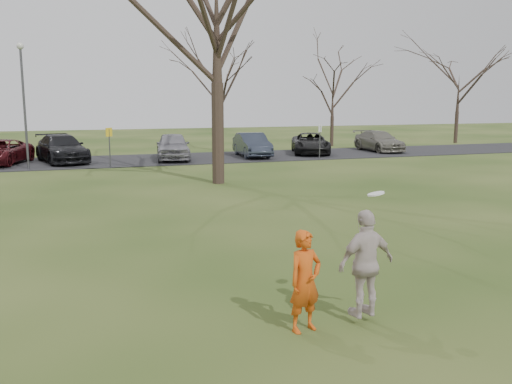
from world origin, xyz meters
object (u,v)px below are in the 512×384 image
at_px(car_7, 379,141).
at_px(catching_play, 366,263).
at_px(car_5, 252,145).
at_px(big_tree, 216,12).
at_px(car_2, 0,152).
at_px(lamp_post, 23,90).
at_px(car_3, 62,148).
at_px(car_4, 173,146).
at_px(car_6, 310,143).
at_px(player_defender, 305,281).

xyz_separation_m(car_7, catching_play, (-15.55, -25.36, 0.26)).
relative_size(car_5, catching_play, 2.23).
relative_size(car_5, big_tree, 0.31).
distance_m(car_2, car_7, 23.61).
height_order(car_7, lamp_post, lamp_post).
distance_m(car_3, car_4, 6.18).
distance_m(car_6, big_tree, 14.87).
height_order(car_4, car_6, car_4).
bearing_deg(car_7, car_4, -175.52).
height_order(car_2, car_5, car_5).
bearing_deg(car_6, big_tree, -112.19).
relative_size(car_5, lamp_post, 0.70).
distance_m(car_3, car_7, 20.44).
bearing_deg(player_defender, car_5, 58.37).
bearing_deg(car_2, car_6, 17.17).
relative_size(car_3, car_5, 1.20).
bearing_deg(lamp_post, car_3, 59.70).
bearing_deg(car_4, big_tree, -80.48).
height_order(car_2, lamp_post, lamp_post).
height_order(car_4, big_tree, big_tree).
relative_size(car_2, catching_play, 2.44).
height_order(car_5, lamp_post, lamp_post).
bearing_deg(car_4, car_3, -179.10).
bearing_deg(car_3, catching_play, -92.86).
bearing_deg(player_defender, car_3, 83.43).
bearing_deg(car_2, car_5, 15.01).
relative_size(car_6, lamp_post, 0.77).
height_order(car_3, car_7, car_3).
distance_m(car_5, car_7, 9.41).
height_order(car_5, car_6, car_5).
height_order(car_2, car_4, car_4).
bearing_deg(car_2, catching_play, -55.34).
xyz_separation_m(player_defender, car_5, (7.19, 24.56, -0.03)).
bearing_deg(lamp_post, car_5, 9.45).
relative_size(car_2, car_6, 0.99).
bearing_deg(car_2, car_7, 17.61).
distance_m(car_7, catching_play, 29.75).
height_order(car_3, car_6, car_3).
distance_m(car_6, lamp_post, 17.35).
distance_m(car_7, lamp_post, 22.46).
height_order(player_defender, car_2, player_defender).
bearing_deg(car_3, car_2, 169.31).
distance_m(car_6, car_7, 5.21).
bearing_deg(catching_play, big_tree, 84.24).
distance_m(player_defender, car_6, 27.58).
relative_size(lamp_post, big_tree, 0.45).
xyz_separation_m(car_6, car_7, (5.20, 0.21, 0.00)).
distance_m(car_2, car_3, 3.17).
bearing_deg(big_tree, lamp_post, 136.85).
xyz_separation_m(car_4, car_5, (4.93, 0.13, -0.06)).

